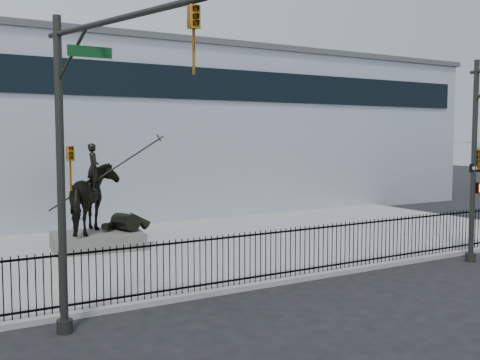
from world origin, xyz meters
TOP-DOWN VIEW (x-y plane):
  - ground at (0.00, 0.00)m, footprint 120.00×120.00m
  - plaza at (0.00, 7.00)m, footprint 30.00×12.00m
  - building at (0.00, 20.00)m, footprint 44.00×14.00m
  - picket_fence at (0.00, 1.25)m, footprint 22.10×0.10m
  - statue_plinth at (-3.83, 8.39)m, footprint 3.50×2.60m
  - equestrian_statue at (-3.77, 8.38)m, footprint 4.16×2.82m
  - traffic_signal_left at (-6.75, -0.62)m, footprint 1.52×4.84m

SIDE VIEW (x-z plane):
  - ground at x=0.00m, z-range 0.00..0.00m
  - plaza at x=0.00m, z-range 0.00..0.15m
  - statue_plinth at x=-3.83m, z-range 0.15..0.76m
  - picket_fence at x=0.00m, z-range 0.15..1.65m
  - equestrian_statue at x=-3.77m, z-range 0.27..3.81m
  - traffic_signal_left at x=-6.75m, z-range 0.53..7.53m
  - building at x=0.00m, z-range 0.00..9.00m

